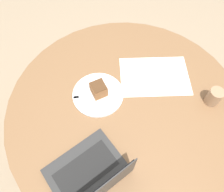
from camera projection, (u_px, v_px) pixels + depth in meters
The scene contains 8 objects.
ground_plane at pixel (121, 147), 1.70m from camera, with size 12.00×12.00×0.00m, color gray.
dining_table at pixel (125, 115), 1.20m from camera, with size 1.20×1.20×0.71m.
paper_document at pixel (154, 76), 1.18m from camera, with size 0.42×0.35×0.00m.
plate at pixel (98, 94), 1.12m from camera, with size 0.26×0.26×0.01m.
cake_slice at pixel (99, 89), 1.09m from camera, with size 0.10×0.10×0.07m.
fork at pixel (87, 96), 1.10m from camera, with size 0.17×0.08×0.00m.
coffee_glass at pixel (214, 97), 1.06m from camera, with size 0.07×0.07×0.09m.
laptop at pixel (90, 175), 0.89m from camera, with size 0.38×0.39×0.21m.
Camera 1 is at (0.05, -0.51, 1.68)m, focal length 35.00 mm.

